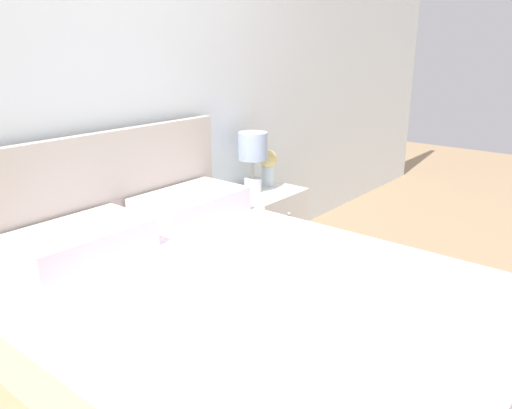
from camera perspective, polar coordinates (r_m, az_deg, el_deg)
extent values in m
plane|color=tan|center=(2.98, -15.17, -12.22)|extent=(12.00, 12.00, 0.00)
cube|color=white|center=(2.66, -18.43, 13.44)|extent=(8.00, 0.06, 2.60)
cube|color=beige|center=(2.28, 0.51, -17.70)|extent=(1.41, 2.01, 0.28)
cube|color=white|center=(2.13, 0.53, -11.61)|extent=(1.38, 1.97, 0.27)
cube|color=beige|center=(2.74, -15.75, -2.85)|extent=(1.43, 0.05, 1.05)
cube|color=white|center=(2.36, -19.36, -4.02)|extent=(0.59, 0.36, 0.14)
cube|color=white|center=(2.74, -7.47, -0.06)|extent=(0.59, 0.36, 0.14)
cube|color=white|center=(3.40, 1.06, -2.78)|extent=(0.49, 0.37, 0.53)
sphere|color=#B2AD93|center=(3.24, 3.82, -1.10)|extent=(0.02, 0.02, 0.02)
cylinder|color=white|center=(3.29, -0.35, 2.22)|extent=(0.12, 0.12, 0.09)
cylinder|color=#B7B29E|center=(3.26, -0.36, 4.07)|extent=(0.02, 0.02, 0.13)
cylinder|color=#A8BCDB|center=(3.23, -0.36, 6.71)|extent=(0.19, 0.19, 0.18)
cylinder|color=silver|center=(3.43, 1.36, 3.29)|extent=(0.09, 0.09, 0.14)
sphere|color=#E5D17F|center=(3.40, 1.37, 5.21)|extent=(0.13, 0.13, 0.13)
sphere|color=#609356|center=(3.43, 1.69, 4.79)|extent=(0.06, 0.06, 0.06)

